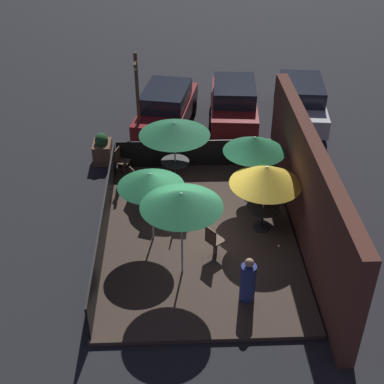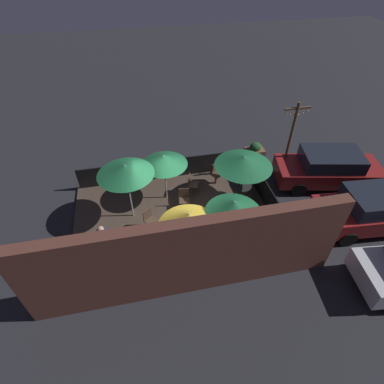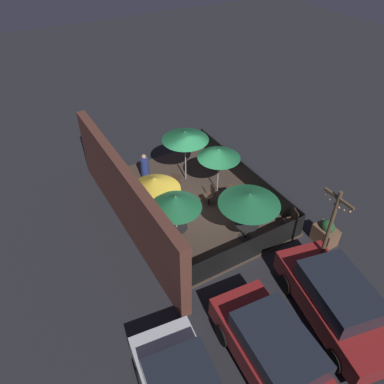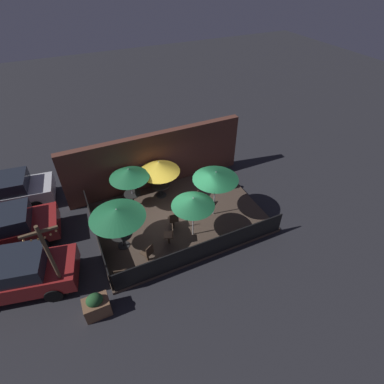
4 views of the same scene
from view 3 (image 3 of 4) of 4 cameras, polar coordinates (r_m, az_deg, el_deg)
name	(u,v)px [view 3 (image 3 of 4)]	position (r m, az deg, el deg)	size (l,w,h in m)	color
ground_plane	(193,203)	(15.78, 0.15, -1.72)	(60.00, 60.00, 0.00)	#26262B
patio_deck	(193,202)	(15.75, 0.15, -1.56)	(7.54, 5.31, 0.12)	#47382D
building_wall	(125,198)	(13.93, -10.16, -0.86)	(9.14, 0.36, 3.01)	brown
fence_front	(244,174)	(16.61, 7.97, 2.79)	(7.34, 0.05, 0.95)	black
fence_side_left	(247,251)	(13.19, 8.43, -8.84)	(0.05, 5.11, 0.95)	black
patio_umbrella_0	(154,184)	(13.83, -5.77, 1.27)	(1.97, 1.97, 2.03)	#B2B2B7
patio_umbrella_1	(250,199)	(13.04, 8.78, -1.05)	(2.20, 2.20, 2.08)	#B2B2B7
patio_umbrella_2	(176,202)	(12.74, -2.49, -1.50)	(1.81, 1.81, 2.13)	#B2B2B7
patio_umbrella_3	(219,154)	(15.20, 4.15, 5.86)	(1.76, 1.76, 2.09)	#B2B2B7
patio_umbrella_4	(185,136)	(15.71, -1.04, 8.58)	(1.98, 1.98, 2.42)	#B2B2B7
dining_table_0	(156,208)	(14.58, -5.48, -2.44)	(0.95, 0.95, 0.71)	black
dining_table_1	(246,226)	(13.89, 8.27, -5.15)	(0.89, 0.89, 0.73)	black
dining_table_2	(177,230)	(13.63, -2.34, -5.76)	(0.78, 0.78, 0.73)	black
patio_chair_0	(292,220)	(14.62, 14.96, -4.10)	(0.50, 0.50, 0.91)	#4C3828
patio_chair_1	(210,194)	(15.29, 2.82, -0.36)	(0.44, 0.44, 0.91)	#4C3828
patio_chair_2	(260,206)	(14.93, 10.28, -2.11)	(0.55, 0.55, 0.93)	#4C3828
patio_chair_3	(233,194)	(15.33, 6.20, -0.33)	(0.51, 0.51, 0.94)	#4C3828
patio_chair_4	(175,182)	(15.90, -2.53, 1.47)	(0.56, 0.56, 0.93)	#4C3828
patron_0	(145,167)	(16.84, -7.21, 3.73)	(0.53, 0.53, 1.23)	navy
planter_box	(326,233)	(14.68, 19.69, -5.87)	(0.86, 0.60, 1.05)	brown
light_post	(329,230)	(12.53, 20.14, -5.49)	(1.10, 0.12, 3.52)	brown
parked_car_0	(336,301)	(12.23, 21.05, -15.25)	(4.57, 2.56, 1.62)	maroon
parked_car_1	(275,354)	(10.84, 12.59, -22.99)	(4.40, 2.07, 1.62)	maroon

